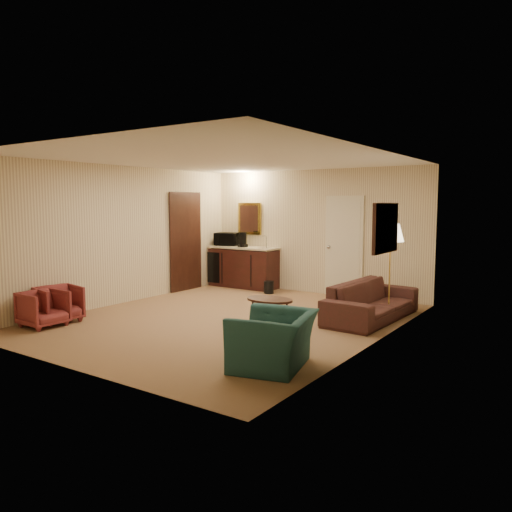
% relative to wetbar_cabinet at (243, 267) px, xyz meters
% --- Properties ---
extents(ground, '(6.00, 6.00, 0.00)m').
position_rel_wetbar_cabinet_xyz_m(ground, '(1.65, -2.72, -0.46)').
color(ground, '#9C774F').
rests_on(ground, ground).
extents(room_walls, '(5.02, 6.01, 2.61)m').
position_rel_wetbar_cabinet_xyz_m(room_walls, '(1.55, -1.95, 1.26)').
color(room_walls, beige).
rests_on(room_walls, ground).
extents(wetbar_cabinet, '(1.64, 0.58, 0.92)m').
position_rel_wetbar_cabinet_xyz_m(wetbar_cabinet, '(0.00, 0.00, 0.00)').
color(wetbar_cabinet, '#381312').
rests_on(wetbar_cabinet, ground).
extents(sofa, '(0.71, 2.14, 0.83)m').
position_rel_wetbar_cabinet_xyz_m(sofa, '(3.60, -1.42, -0.05)').
color(sofa, black).
rests_on(sofa, ground).
extents(teal_armchair, '(0.86, 1.11, 0.86)m').
position_rel_wetbar_cabinet_xyz_m(teal_armchair, '(3.55, -4.36, -0.03)').
color(teal_armchair, '#1F4D4A').
rests_on(teal_armchair, ground).
extents(rose_chair_near, '(0.57, 0.61, 0.62)m').
position_rel_wetbar_cabinet_xyz_m(rose_chair_near, '(-0.41, -4.72, -0.15)').
color(rose_chair_near, maroon).
rests_on(rose_chair_near, ground).
extents(rose_chair_far, '(0.69, 0.72, 0.64)m').
position_rel_wetbar_cabinet_xyz_m(rose_chair_far, '(-0.50, -4.39, -0.14)').
color(rose_chair_far, maroon).
rests_on(rose_chair_far, ground).
extents(coffee_table, '(0.90, 0.78, 0.44)m').
position_rel_wetbar_cabinet_xyz_m(coffee_table, '(2.46, -2.74, -0.24)').
color(coffee_table, black).
rests_on(coffee_table, ground).
extents(floor_lamp, '(0.43, 0.43, 1.58)m').
position_rel_wetbar_cabinet_xyz_m(floor_lamp, '(3.85, -1.32, 0.33)').
color(floor_lamp, gold).
rests_on(floor_lamp, ground).
extents(waste_bin, '(0.27, 0.27, 0.26)m').
position_rel_wetbar_cabinet_xyz_m(waste_bin, '(0.92, -0.36, -0.33)').
color(waste_bin, black).
rests_on(waste_bin, ground).
extents(microwave, '(0.60, 0.44, 0.37)m').
position_rel_wetbar_cabinet_xyz_m(microwave, '(-0.50, 0.05, 0.64)').
color(microwave, black).
rests_on(microwave, wetbar_cabinet).
extents(coffee_maker, '(0.22, 0.22, 0.33)m').
position_rel_wetbar_cabinet_xyz_m(coffee_maker, '(0.03, -0.07, 0.63)').
color(coffee_maker, black).
rests_on(coffee_maker, wetbar_cabinet).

